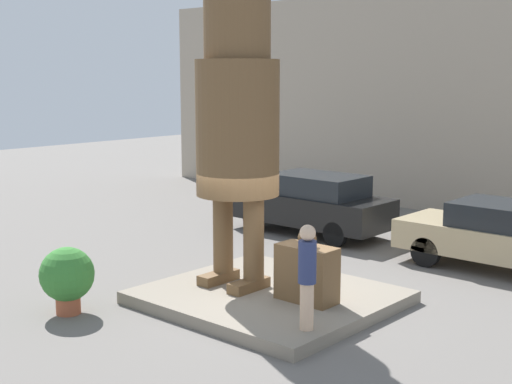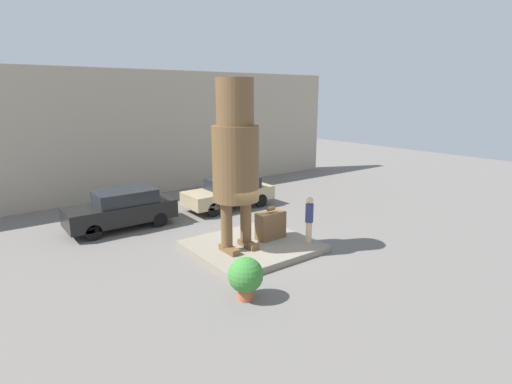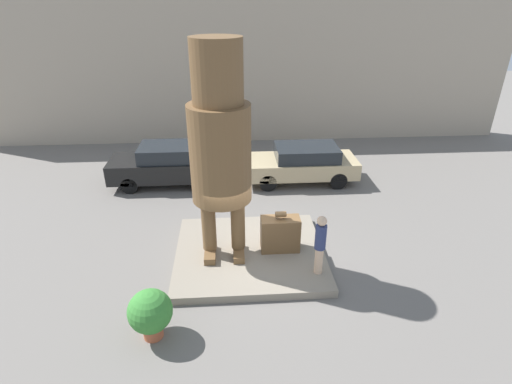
% 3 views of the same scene
% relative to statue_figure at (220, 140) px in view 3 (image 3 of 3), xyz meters
% --- Properties ---
extents(ground_plane, '(60.00, 60.00, 0.00)m').
position_rel_statue_figure_xyz_m(ground_plane, '(0.75, 0.07, -3.75)').
color(ground_plane, slate).
extents(pedestal, '(4.39, 3.96, 0.24)m').
position_rel_statue_figure_xyz_m(pedestal, '(0.75, 0.07, -3.63)').
color(pedestal, gray).
rests_on(pedestal, ground_plane).
extents(building_backdrop, '(28.00, 0.60, 7.05)m').
position_rel_statue_figure_xyz_m(building_backdrop, '(0.75, 10.90, -0.23)').
color(building_backdrop, tan).
rests_on(building_backdrop, ground_plane).
extents(statue_figure, '(1.63, 1.63, 6.01)m').
position_rel_statue_figure_xyz_m(statue_figure, '(0.00, 0.00, 0.00)').
color(statue_figure, brown).
rests_on(statue_figure, pedestal).
extents(giant_suitcase, '(1.14, 0.55, 1.28)m').
position_rel_statue_figure_xyz_m(giant_suitcase, '(1.65, 0.09, -2.98)').
color(giant_suitcase, brown).
rests_on(giant_suitcase, pedestal).
extents(tourist, '(0.30, 0.30, 1.77)m').
position_rel_statue_figure_xyz_m(tourist, '(2.57, -1.09, -2.55)').
color(tourist, beige).
rests_on(tourist, pedestal).
extents(parked_car_black, '(4.54, 1.81, 1.69)m').
position_rel_statue_figure_xyz_m(parked_car_black, '(-2.29, 5.47, -2.87)').
color(parked_car_black, black).
rests_on(parked_car_black, ground_plane).
extents(parked_car_tan, '(4.60, 1.86, 1.55)m').
position_rel_statue_figure_xyz_m(parked_car_tan, '(3.21, 5.33, -2.92)').
color(parked_car_tan, tan).
rests_on(parked_car_tan, ground_plane).
extents(planter_pot, '(1.01, 1.01, 1.26)m').
position_rel_statue_figure_xyz_m(planter_pot, '(-1.64, -2.87, -3.03)').
color(planter_pot, '#AD5638').
rests_on(planter_pot, ground_plane).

